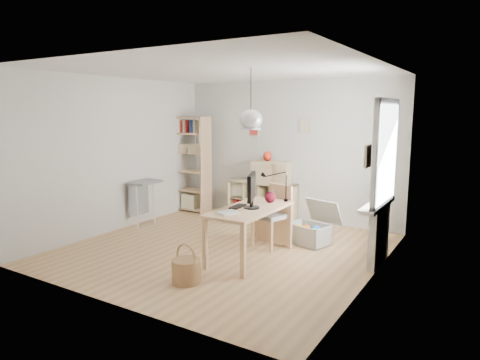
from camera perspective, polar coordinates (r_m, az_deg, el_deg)
The scene contains 20 objects.
ground at distance 6.72m, azimuth -2.09°, elevation -9.15°, with size 4.50×4.50×0.00m, color tan.
room_shell at distance 5.96m, azimuth 1.45°, elevation 8.09°, with size 4.50×4.50×4.50m.
window_unit at distance 6.08m, azimuth 18.92°, elevation 3.36°, with size 0.07×1.16×1.46m.
radiator at distance 6.30m, azimuth 18.06°, elevation -7.07°, with size 0.10×0.80×0.80m, color white.
windowsill at distance 6.21m, azimuth 17.81°, elevation -3.20°, with size 0.22×1.20×0.06m, color white.
desk at distance 6.14m, azimuth 1.39°, elevation -4.55°, with size 0.70×1.50×0.75m.
cube_shelf at distance 8.60m, azimuth 2.95°, elevation -3.00°, with size 1.40×0.38×0.72m.
tall_bookshelf at distance 9.09m, azimuth -6.57°, elevation 2.66°, with size 0.80×0.38×2.00m.
side_table at distance 8.08m, azimuth -12.86°, elevation -1.36°, with size 0.40×0.55×0.85m.
chair at distance 6.76m, azimuth 4.54°, elevation -4.21°, with size 0.59×0.59×0.97m.
wicker_basket at distance 5.47m, azimuth -7.18°, elevation -11.82°, with size 0.36×0.36×0.50m.
storage_chest at distance 7.03m, azimuth 9.47°, elevation -6.56°, with size 0.82×0.88×0.68m.
monitor at distance 6.03m, azimuth 1.56°, elevation -1.19°, with size 0.27×0.55×0.50m.
keyboard at distance 6.16m, azimuth -0.29°, elevation -3.53°, with size 0.13×0.34×0.02m, color black.
task_lamp at distance 6.55m, azimuth 4.40°, elevation -0.22°, with size 0.41×0.15×0.44m.
yarn_ball at distance 6.45m, azimuth 4.05°, elevation -2.31°, with size 0.16×0.16×0.16m, color #520A1C.
paper_tray at distance 5.78m, azimuth -1.61°, elevation -4.34°, with size 0.21×0.26×0.03m, color white.
drawer_chest at distance 8.36m, azimuth 4.18°, elevation 1.03°, with size 0.74×0.34×0.42m, color tan.
red_vase at distance 8.36m, azimuth 3.68°, elevation 3.19°, with size 0.17×0.17×0.20m, color maroon.
potted_plant at distance 6.30m, azimuth 17.99°, elevation -1.39°, with size 0.27×0.23×0.30m, color #235D25.
Camera 1 is at (3.54, -5.31, 2.12)m, focal length 32.00 mm.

